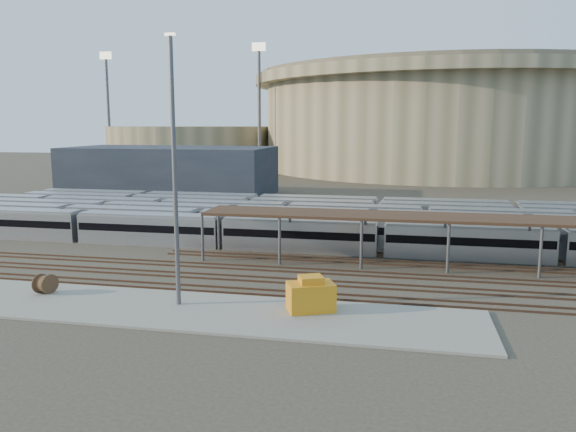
# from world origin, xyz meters

# --- Properties ---
(ground) EXTENTS (420.00, 420.00, 0.00)m
(ground) POSITION_xyz_m (0.00, 0.00, 0.00)
(ground) COLOR #383026
(ground) RESTS_ON ground
(apron) EXTENTS (50.00, 9.00, 0.20)m
(apron) POSITION_xyz_m (-5.00, -15.00, 0.10)
(apron) COLOR gray
(apron) RESTS_ON ground
(subway_trains) EXTENTS (131.16, 23.90, 3.60)m
(subway_trains) POSITION_xyz_m (0.90, 18.50, 1.80)
(subway_trains) COLOR silver
(subway_trains) RESTS_ON ground
(inspection_shed) EXTENTS (60.30, 6.00, 5.30)m
(inspection_shed) POSITION_xyz_m (22.00, 4.00, 4.98)
(inspection_shed) COLOR #515155
(inspection_shed) RESTS_ON ground
(empty_tracks) EXTENTS (170.00, 9.62, 0.18)m
(empty_tracks) POSITION_xyz_m (0.00, -5.00, 0.09)
(empty_tracks) COLOR #4C3323
(empty_tracks) RESTS_ON ground
(stadium) EXTENTS (124.00, 124.00, 32.50)m
(stadium) POSITION_xyz_m (25.00, 140.00, 16.47)
(stadium) COLOR #9A8968
(stadium) RESTS_ON ground
(secondary_arena) EXTENTS (56.00, 56.00, 14.00)m
(secondary_arena) POSITION_xyz_m (-60.00, 130.00, 7.00)
(secondary_arena) COLOR #9A8968
(secondary_arena) RESTS_ON ground
(service_building) EXTENTS (42.00, 20.00, 10.00)m
(service_building) POSITION_xyz_m (-35.00, 55.00, 5.00)
(service_building) COLOR #1E232D
(service_building) RESTS_ON ground
(floodlight_0) EXTENTS (4.00, 1.00, 38.40)m
(floodlight_0) POSITION_xyz_m (-30.00, 110.00, 20.65)
(floodlight_0) COLOR #515155
(floodlight_0) RESTS_ON ground
(floodlight_1) EXTENTS (4.00, 1.00, 38.40)m
(floodlight_1) POSITION_xyz_m (-85.00, 120.00, 20.65)
(floodlight_1) COLOR #515155
(floodlight_1) RESTS_ON ground
(floodlight_3) EXTENTS (4.00, 1.00, 38.40)m
(floodlight_3) POSITION_xyz_m (-10.00, 160.00, 20.65)
(floodlight_3) COLOR #515155
(floodlight_3) RESTS_ON ground
(cable_reel_west) EXTENTS (1.47, 1.92, 1.70)m
(cable_reel_west) POSITION_xyz_m (-16.88, -13.53, 1.05)
(cable_reel_west) COLOR brown
(cable_reel_west) RESTS_ON apron
(yard_light_pole) EXTENTS (0.82, 0.36, 21.27)m
(yard_light_pole) POSITION_xyz_m (-4.43, -13.95, 10.92)
(yard_light_pole) COLOR #515155
(yard_light_pole) RESTS_ON apron
(yellow_equipment) EXTENTS (4.16, 3.47, 2.23)m
(yellow_equipment) POSITION_xyz_m (6.36, -13.32, 1.31)
(yellow_equipment) COLOR orange
(yellow_equipment) RESTS_ON apron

